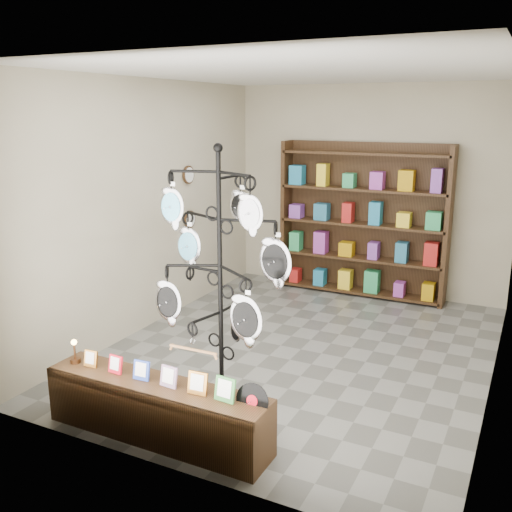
{
  "coord_description": "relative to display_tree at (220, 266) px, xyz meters",
  "views": [
    {
      "loc": [
        2.22,
        -5.59,
        2.62
      ],
      "look_at": [
        -0.07,
        -1.0,
        1.31
      ],
      "focal_mm": 40.0,
      "sensor_mm": 36.0,
      "label": 1
    }
  ],
  "objects": [
    {
      "name": "front_shelf",
      "position": [
        -0.31,
        -0.54,
        -1.13
      ],
      "size": [
        1.99,
        0.42,
        0.7
      ],
      "rotation": [
        0.0,
        0.0,
        -0.01
      ],
      "color": "black",
      "rests_on": "ground"
    },
    {
      "name": "wall_clocks",
      "position": [
        -1.89,
        2.45,
        0.13
      ],
      "size": [
        0.03,
        0.24,
        0.84
      ],
      "color": "black",
      "rests_on": "ground"
    },
    {
      "name": "ground",
      "position": [
        0.08,
        1.65,
        -1.37
      ],
      "size": [
        5.0,
        5.0,
        0.0
      ],
      "primitive_type": "plane",
      "color": "slate",
      "rests_on": "ground"
    },
    {
      "name": "back_shelving",
      "position": [
        0.08,
        3.95,
        -0.35
      ],
      "size": [
        2.42,
        0.36,
        2.2
      ],
      "color": "black",
      "rests_on": "ground"
    },
    {
      "name": "display_tree",
      "position": [
        0.0,
        0.0,
        0.0
      ],
      "size": [
        1.22,
        1.05,
        2.38
      ],
      "rotation": [
        0.0,
        0.0,
        -0.06
      ],
      "color": "black",
      "rests_on": "ground"
    },
    {
      "name": "room_envelope",
      "position": [
        0.08,
        1.65,
        0.48
      ],
      "size": [
        5.0,
        5.0,
        5.0
      ],
      "color": "#B9B095",
      "rests_on": "ground"
    }
  ]
}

